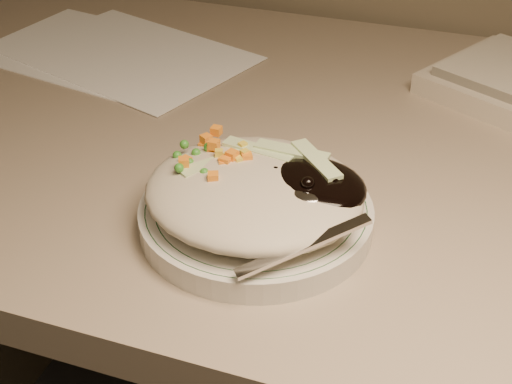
% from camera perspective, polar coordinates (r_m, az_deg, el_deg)
% --- Properties ---
extents(desk, '(1.40, 0.70, 0.74)m').
position_cam_1_polar(desk, '(0.89, 9.20, -7.48)').
color(desk, gray).
rests_on(desk, ground).
extents(plate, '(0.21, 0.21, 0.02)m').
position_cam_1_polar(plate, '(0.64, 0.00, -1.94)').
color(plate, silver).
rests_on(plate, desk).
extents(plate_rim, '(0.20, 0.20, 0.00)m').
position_cam_1_polar(plate_rim, '(0.63, -0.00, -1.20)').
color(plate_rim, '#144723').
rests_on(plate_rim, plate).
extents(meal, '(0.20, 0.19, 0.05)m').
position_cam_1_polar(meal, '(0.62, 0.35, 0.32)').
color(meal, '#B4AB92').
rests_on(meal, plate).
extents(papers, '(0.39, 0.29, 0.00)m').
position_cam_1_polar(papers, '(1.00, -11.23, 10.81)').
color(papers, white).
rests_on(papers, desk).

